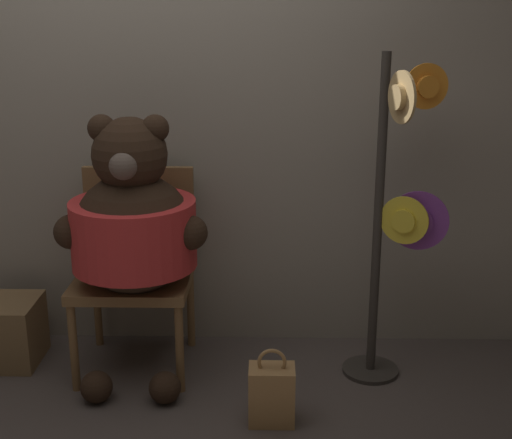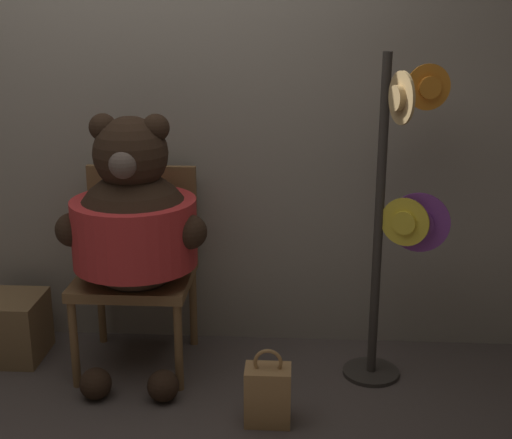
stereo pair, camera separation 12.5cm
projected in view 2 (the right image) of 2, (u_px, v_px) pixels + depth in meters
The scene contains 7 objects.
ground_plane at pixel (131, 407), 3.27m from camera, with size 14.00×14.00×0.00m, color #4C423D.
wall_back at pixel (154, 103), 3.65m from camera, with size 8.00×0.10×2.56m.
chair at pixel (138, 259), 3.59m from camera, with size 0.56×0.54×0.98m.
teddy_bear at pixel (134, 225), 3.35m from camera, with size 0.71×0.63×1.30m.
hat_display_rack at pixel (397, 217), 3.28m from camera, with size 0.46×0.40×1.57m.
handbag_on_ground at pixel (268, 394), 3.11m from camera, with size 0.20×0.14×0.36m.
wooden_crate at pixel (11, 327), 3.69m from camera, with size 0.33×0.33×0.33m.
Camera 2 is at (0.74, -2.83, 1.78)m, focal length 50.00 mm.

